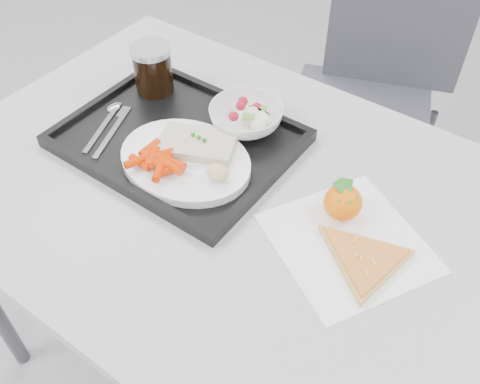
# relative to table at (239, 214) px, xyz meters

# --- Properties ---
(table) EXTENTS (1.20, 0.80, 0.75)m
(table) POSITION_rel_table_xyz_m (0.00, 0.00, 0.00)
(table) COLOR #A6A6A8
(table) RESTS_ON ground
(chair) EXTENTS (0.54, 0.55, 0.93)m
(chair) POSITION_rel_table_xyz_m (-0.06, 0.80, -0.15)
(chair) COLOR #383840
(chair) RESTS_ON ground
(tray) EXTENTS (0.45, 0.35, 0.03)m
(tray) POSITION_rel_table_xyz_m (-0.18, 0.04, 0.08)
(tray) COLOR black
(tray) RESTS_ON table
(dinner_plate) EXTENTS (0.27, 0.27, 0.02)m
(dinner_plate) POSITION_rel_table_xyz_m (-0.12, -0.01, 0.09)
(dinner_plate) COLOR white
(dinner_plate) RESTS_ON tray
(fish_fillet) EXTENTS (0.17, 0.14, 0.03)m
(fish_fillet) POSITION_rel_table_xyz_m (-0.12, 0.02, 0.11)
(fish_fillet) COLOR beige
(fish_fillet) RESTS_ON dinner_plate
(bread_roll) EXTENTS (0.05, 0.05, 0.03)m
(bread_roll) POSITION_rel_table_xyz_m (-0.03, -0.02, 0.12)
(bread_roll) COLOR #EBCA83
(bread_roll) RESTS_ON dinner_plate
(salad_bowl) EXTENTS (0.15, 0.15, 0.05)m
(salad_bowl) POSITION_rel_table_xyz_m (-0.09, 0.15, 0.11)
(salad_bowl) COLOR white
(salad_bowl) RESTS_ON tray
(cola_glass) EXTENTS (0.09, 0.09, 0.11)m
(cola_glass) POSITION_rel_table_xyz_m (-0.33, 0.14, 0.14)
(cola_glass) COLOR black
(cola_glass) RESTS_ON tray
(cutlery) EXTENTS (0.11, 0.17, 0.01)m
(cutlery) POSITION_rel_table_xyz_m (-0.33, -0.01, 0.08)
(cutlery) COLOR silver
(cutlery) RESTS_ON tray
(napkin) EXTENTS (0.34, 0.33, 0.00)m
(napkin) POSITION_rel_table_xyz_m (0.23, 0.01, 0.07)
(napkin) COLOR white
(napkin) RESTS_ON table
(tangerine) EXTENTS (0.07, 0.07, 0.07)m
(tangerine) POSITION_rel_table_xyz_m (0.19, 0.06, 0.10)
(tangerine) COLOR #FF8E03
(tangerine) RESTS_ON napkin
(pizza_slice) EXTENTS (0.23, 0.23, 0.02)m
(pizza_slice) POSITION_rel_table_xyz_m (0.27, -0.01, 0.08)
(pizza_slice) COLOR tan
(pizza_slice) RESTS_ON napkin
(carrot_pile) EXTENTS (0.11, 0.09, 0.02)m
(carrot_pile) POSITION_rel_table_xyz_m (-0.14, -0.06, 0.11)
(carrot_pile) COLOR red
(carrot_pile) RESTS_ON dinner_plate
(salad_contents) EXTENTS (0.10, 0.07, 0.02)m
(salad_contents) POSITION_rel_table_xyz_m (-0.07, 0.15, 0.12)
(salad_contents) COLOR #A31325
(salad_contents) RESTS_ON salad_bowl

